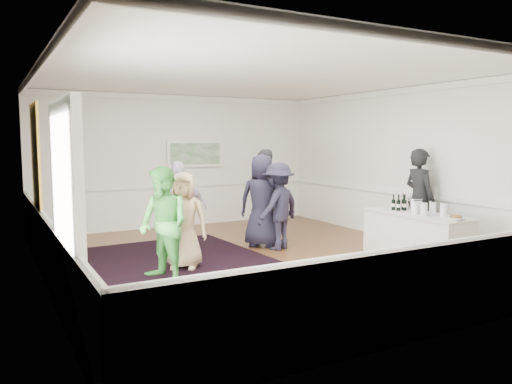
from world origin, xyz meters
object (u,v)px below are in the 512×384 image
guest_lilac (180,208)px  guest_dark_b (263,194)px  ice_bucket (415,206)px  nut_bowl (456,218)px  guest_dark_a (278,206)px  guest_green (164,224)px  bartender (419,199)px  guest_tan (183,221)px  serving_table (417,236)px  guest_navy (262,201)px

guest_lilac → guest_dark_b: 2.11m
guest_lilac → ice_bucket: bearing=163.8°
nut_bowl → guest_dark_a: bearing=121.6°
guest_green → ice_bucket: bearing=62.7°
guest_dark_a → guest_dark_b: size_ratio=0.88×
bartender → nut_bowl: (-0.75, -1.49, -0.11)m
guest_green → guest_dark_b: (2.90, 2.12, 0.10)m
guest_tan → guest_green: guest_green is taller
serving_table → guest_navy: bearing=130.2°
guest_lilac → guest_navy: (1.64, -0.21, 0.06)m
guest_dark_b → ice_bucket: bearing=109.3°
bartender → guest_dark_a: size_ratio=1.16×
guest_tan → guest_lilac: 1.13m
serving_table → guest_green: guest_green is taller
serving_table → ice_bucket: 0.55m
serving_table → guest_tan: guest_tan is taller
serving_table → nut_bowl: bearing=-92.9°
guest_tan → guest_lilac: bearing=104.4°
serving_table → guest_dark_b: (-1.48, 2.93, 0.55)m
guest_navy → ice_bucket: (1.97, -2.11, 0.02)m
guest_dark_b → guest_green: bearing=26.3°
bartender → guest_green: bearing=91.9°
serving_table → guest_tan: bearing=160.4°
guest_dark_a → ice_bucket: (1.81, -1.75, 0.10)m
guest_green → guest_navy: 2.87m
guest_green → guest_navy: (2.49, 1.44, 0.06)m
guest_green → guest_lilac: 1.86m
ice_bucket → guest_dark_a: bearing=136.0°
guest_tan → guest_dark_a: bearing=44.7°
serving_table → guest_dark_b: 3.33m
guest_navy → guest_dark_b: bearing=-79.9°
serving_table → guest_green: bearing=169.5°
guest_dark_a → guest_dark_b: guest_dark_b is taller
bartender → nut_bowl: bearing=157.0°
guest_dark_a → serving_table: bearing=110.6°
guest_dark_b → guest_navy: guest_dark_b is taller
guest_lilac → bartender: bearing=173.2°
guest_lilac → guest_dark_a: guest_lilac is taller
serving_table → bartender: bearing=41.7°
nut_bowl → guest_tan: bearing=149.7°
serving_table → nut_bowl: (-0.04, -0.85, 0.45)m
ice_bucket → serving_table: bearing=-118.3°
guest_tan → guest_dark_b: guest_dark_b is taller
guest_lilac → guest_green: bearing=79.3°
guest_green → guest_dark_b: guest_dark_b is taller
guest_green → guest_navy: size_ratio=0.94×
guest_lilac → nut_bowl: guest_lilac is taller
guest_tan → guest_green: (-0.52, -0.57, 0.06)m
bartender → guest_tan: bartender is taller
bartender → guest_dark_b: bearing=47.6°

